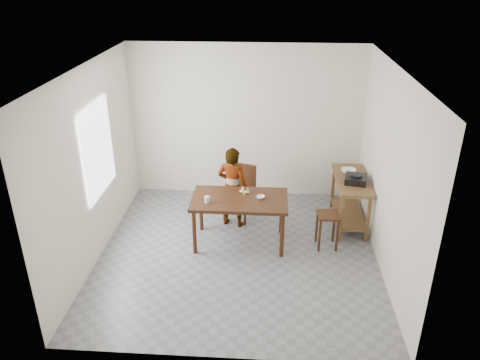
# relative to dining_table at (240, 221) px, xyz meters

# --- Properties ---
(floor) EXTENTS (4.00, 4.00, 0.04)m
(floor) POSITION_rel_dining_table_xyz_m (0.00, -0.30, -0.40)
(floor) COLOR slate
(floor) RESTS_ON ground
(ceiling) EXTENTS (4.00, 4.00, 0.04)m
(ceiling) POSITION_rel_dining_table_xyz_m (0.00, -0.30, 2.35)
(ceiling) COLOR white
(ceiling) RESTS_ON wall_back
(wall_back) EXTENTS (4.00, 0.04, 2.70)m
(wall_back) POSITION_rel_dining_table_xyz_m (0.00, 1.72, 0.98)
(wall_back) COLOR silver
(wall_back) RESTS_ON ground
(wall_front) EXTENTS (4.00, 0.04, 2.70)m
(wall_front) POSITION_rel_dining_table_xyz_m (0.00, -2.32, 0.98)
(wall_front) COLOR silver
(wall_front) RESTS_ON ground
(wall_left) EXTENTS (0.04, 4.00, 2.70)m
(wall_left) POSITION_rel_dining_table_xyz_m (-2.02, -0.30, 0.98)
(wall_left) COLOR silver
(wall_left) RESTS_ON ground
(wall_right) EXTENTS (0.04, 4.00, 2.70)m
(wall_right) POSITION_rel_dining_table_xyz_m (2.02, -0.30, 0.98)
(wall_right) COLOR silver
(wall_right) RESTS_ON ground
(window_pane) EXTENTS (0.02, 1.10, 1.30)m
(window_pane) POSITION_rel_dining_table_xyz_m (-1.97, -0.10, 1.12)
(window_pane) COLOR white
(window_pane) RESTS_ON wall_left
(dining_table) EXTENTS (1.40, 0.80, 0.75)m
(dining_table) POSITION_rel_dining_table_xyz_m (0.00, 0.00, 0.00)
(dining_table) COLOR #361C0D
(dining_table) RESTS_ON floor
(prep_counter) EXTENTS (0.50, 1.20, 0.80)m
(prep_counter) POSITION_rel_dining_table_xyz_m (1.72, 0.70, 0.03)
(prep_counter) COLOR brown
(prep_counter) RESTS_ON floor
(child) EXTENTS (0.55, 0.43, 1.33)m
(child) POSITION_rel_dining_table_xyz_m (-0.15, 0.53, 0.29)
(child) COLOR silver
(child) RESTS_ON floor
(dining_chair) EXTENTS (0.55, 0.55, 0.90)m
(dining_chair) POSITION_rel_dining_table_xyz_m (-0.06, 0.76, 0.07)
(dining_chair) COLOR #361C0D
(dining_chair) RESTS_ON floor
(stool) EXTENTS (0.34, 0.34, 0.55)m
(stool) POSITION_rel_dining_table_xyz_m (1.30, -0.02, -0.10)
(stool) COLOR #361C0D
(stool) RESTS_ON floor
(glass_tumbler) EXTENTS (0.10, 0.10, 0.09)m
(glass_tumbler) POSITION_rel_dining_table_xyz_m (-0.46, -0.15, 0.42)
(glass_tumbler) COLOR silver
(glass_tumbler) RESTS_ON dining_table
(small_bowl) EXTENTS (0.13, 0.13, 0.04)m
(small_bowl) POSITION_rel_dining_table_xyz_m (0.31, 0.03, 0.39)
(small_bowl) COLOR white
(small_bowl) RESTS_ON dining_table
(banana) EXTENTS (0.20, 0.17, 0.06)m
(banana) POSITION_rel_dining_table_xyz_m (0.06, 0.17, 0.41)
(banana) COLOR #F2E157
(banana) RESTS_ON dining_table
(serving_bowl) EXTENTS (0.26, 0.26, 0.06)m
(serving_bowl) POSITION_rel_dining_table_xyz_m (1.69, 0.91, 0.45)
(serving_bowl) COLOR white
(serving_bowl) RESTS_ON prep_counter
(gas_burner) EXTENTS (0.38, 0.38, 0.11)m
(gas_burner) POSITION_rel_dining_table_xyz_m (1.75, 0.56, 0.48)
(gas_burner) COLOR black
(gas_burner) RESTS_ON prep_counter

